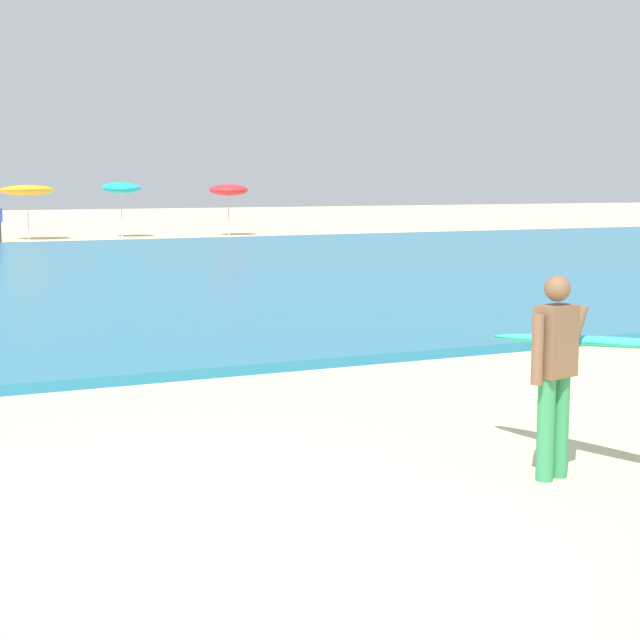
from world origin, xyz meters
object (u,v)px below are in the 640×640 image
Objects in this scene: surfer_with_board at (571,357)px; beach_umbrella_5 at (228,190)px; beach_umbrella_4 at (121,188)px; beach_umbrella_3 at (27,190)px.

surfer_with_board is 37.98m from beach_umbrella_5.
beach_umbrella_5 is at bearing -8.83° from beach_umbrella_4.
beach_umbrella_4 is 1.05× the size of beach_umbrella_5.
beach_umbrella_3 reaches higher than surfer_with_board.
beach_umbrella_4 reaches higher than surfer_with_board.
surfer_with_board is 0.94× the size of beach_umbrella_4.
beach_umbrella_5 is at bearing 74.51° from surfer_with_board.
beach_umbrella_4 reaches higher than beach_umbrella_5.
surfer_with_board is 0.99× the size of beach_umbrella_3.
beach_umbrella_5 is (10.14, 36.59, 1.02)m from surfer_with_board.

